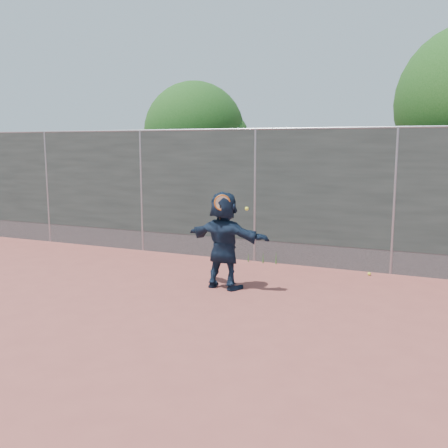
% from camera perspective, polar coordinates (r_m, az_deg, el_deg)
% --- Properties ---
extents(ground, '(80.00, 80.00, 0.00)m').
position_cam_1_polar(ground, '(8.48, -4.56, -9.23)').
color(ground, '#9E4C42').
rests_on(ground, ground).
extents(player, '(1.75, 0.78, 1.82)m').
position_cam_1_polar(player, '(9.22, -0.00, -1.86)').
color(player, '#142339').
rests_on(player, ground).
extents(ball_ground, '(0.07, 0.07, 0.07)m').
position_cam_1_polar(ball_ground, '(10.72, 16.26, -5.48)').
color(ball_ground, '#ECF636').
rests_on(ball_ground, ground).
extents(fence, '(20.00, 0.06, 3.03)m').
position_cam_1_polar(fence, '(11.32, 3.57, 3.59)').
color(fence, '#38423D').
rests_on(fence, ground).
extents(swing_action, '(0.61, 0.18, 0.51)m').
position_cam_1_polar(swing_action, '(8.91, 0.06, 2.27)').
color(swing_action, '#CC5E13').
rests_on(swing_action, ground).
extents(tree_left, '(3.15, 3.00, 4.53)m').
position_cam_1_polar(tree_left, '(15.19, -2.78, 10.11)').
color(tree_left, '#382314').
rests_on(tree_left, ground).
extents(weed_clump, '(0.68, 0.07, 0.30)m').
position_cam_1_polar(weed_clump, '(11.35, 4.70, -3.82)').
color(weed_clump, '#387226').
rests_on(weed_clump, ground).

